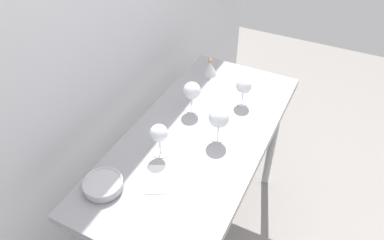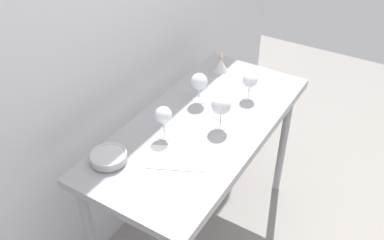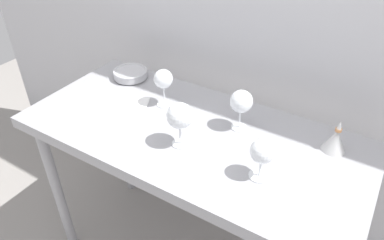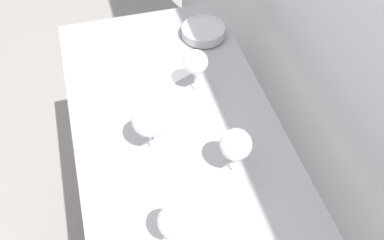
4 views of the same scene
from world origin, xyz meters
TOP-DOWN VIEW (x-y plane):
  - ground_plane at (0.00, 0.00)m, footprint 6.00×6.00m
  - back_wall at (0.00, 0.49)m, footprint 3.80×0.04m
  - steel_counter at (0.00, -0.01)m, footprint 1.40×0.65m
  - wine_glass_near_center at (0.01, -0.10)m, footprint 0.10×0.10m
  - wine_glass_near_right at (0.34, -0.11)m, footprint 0.08×0.08m
  - wine_glass_far_left at (-0.20, 0.10)m, footprint 0.08×0.08m
  - wine_glass_far_right at (0.16, 0.11)m, footprint 0.09×0.09m
  - tasting_sheet_upper at (-0.31, -0.05)m, footprint 0.26×0.31m
  - tasting_bowl at (-0.49, 0.21)m, footprint 0.17×0.17m
  - decanter_funnel at (0.52, 0.17)m, footprint 0.09×0.09m

SIDE VIEW (x-z plane):
  - ground_plane at x=0.00m, z-range 0.00..0.00m
  - steel_counter at x=0.00m, z-range 0.34..1.24m
  - tasting_sheet_upper at x=-0.31m, z-range 0.90..0.90m
  - tasting_bowl at x=-0.49m, z-range 0.90..0.95m
  - decanter_funnel at x=0.52m, z-range 0.88..1.01m
  - wine_glass_near_right at x=0.34m, z-range 0.93..1.08m
  - wine_glass_far_right at x=0.16m, z-range 0.94..1.11m
  - wine_glass_far_left at x=-0.20m, z-range 0.94..1.11m
  - wine_glass_near_center at x=0.01m, z-range 0.94..1.12m
  - back_wall at x=0.00m, z-range 0.00..2.60m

